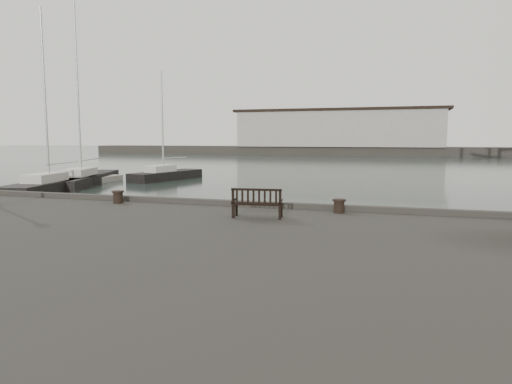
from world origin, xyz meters
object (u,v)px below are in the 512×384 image
bollard_left (118,197)px  yacht_c (54,188)px  bench (257,209)px  yacht_b (84,181)px  bollard_right (339,206)px  yacht_d (167,177)px

bollard_left → yacht_c: yacht_c is taller
bench → yacht_b: (-21.60, 20.13, -1.58)m
bollard_right → yacht_d: bearing=128.1°
bollard_left → yacht_c: bearing=137.3°
bollard_right → yacht_d: (-18.94, 24.17, -1.54)m
bollard_left → yacht_b: size_ratio=0.03×
bench → bollard_right: size_ratio=3.56×
bench → bollard_left: (-5.61, 1.41, -0.05)m
bollard_right → yacht_c: bearing=149.3°
bench → yacht_b: size_ratio=0.09×
bollard_left → yacht_d: yacht_d is taller
bench → yacht_c: (-20.12, 14.79, -1.58)m
bench → bollard_right: (2.15, 1.57, -0.06)m
bollard_right → yacht_c: size_ratio=0.03×
bollard_left → bollard_right: (7.76, 0.16, -0.01)m
bollard_left → bollard_right: bearing=1.2°
bench → yacht_d: (-16.79, 25.74, -1.60)m
yacht_b → bench: bearing=-62.7°
yacht_b → yacht_d: size_ratio=1.52×
bollard_right → bench: bearing=-143.9°
bench → bollard_left: bench is taller
bench → yacht_c: size_ratio=0.11×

